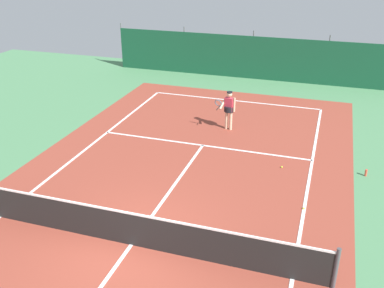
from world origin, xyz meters
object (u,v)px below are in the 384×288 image
(tennis_ball_midcourt, at_px, (282,167))
(water_bottle, at_px, (366,173))
(tennis_net, at_px, (130,229))
(tennis_player, at_px, (229,108))
(tennis_ball_near_player, at_px, (304,208))

(tennis_ball_midcourt, distance_m, water_bottle, 2.77)
(tennis_net, height_order, tennis_ball_midcourt, tennis_net)
(tennis_net, distance_m, tennis_ball_midcourt, 6.35)
(tennis_player, relative_size, tennis_ball_near_player, 24.85)
(tennis_player, bearing_deg, tennis_ball_near_player, 138.74)
(tennis_ball_near_player, relative_size, tennis_ball_midcourt, 1.00)
(tennis_net, distance_m, tennis_ball_near_player, 5.14)
(tennis_ball_near_player, height_order, tennis_ball_midcourt, same)
(tennis_ball_near_player, bearing_deg, tennis_net, -143.10)
(tennis_player, relative_size, tennis_ball_midcourt, 24.85)
(tennis_net, bearing_deg, water_bottle, 44.54)
(tennis_ball_near_player, bearing_deg, tennis_ball_midcourt, 111.62)
(tennis_player, distance_m, tennis_ball_midcourt, 3.92)
(water_bottle, bearing_deg, tennis_net, -135.46)
(water_bottle, bearing_deg, tennis_ball_midcourt, -173.92)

